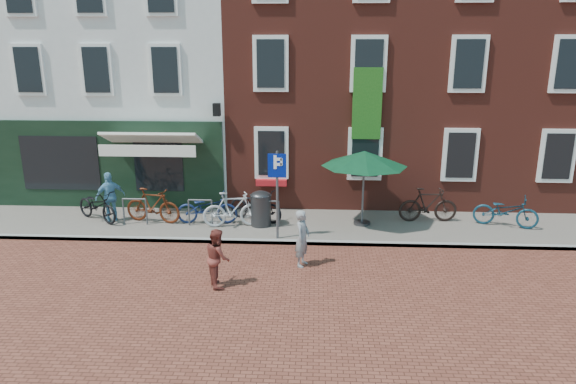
# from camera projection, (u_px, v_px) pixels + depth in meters

# --- Properties ---
(ground) EXTENTS (80.00, 80.00, 0.00)m
(ground) POSITION_uv_depth(u_px,v_px,m) (245.00, 244.00, 14.39)
(ground) COLOR brown
(sidewalk) EXTENTS (24.00, 3.00, 0.10)m
(sidewalk) POSITION_uv_depth(u_px,v_px,m) (284.00, 225.00, 15.76)
(sidewalk) COLOR slate
(sidewalk) RESTS_ON ground
(building_stucco) EXTENTS (8.00, 8.00, 9.00)m
(building_stucco) POSITION_uv_depth(u_px,v_px,m) (140.00, 68.00, 20.17)
(building_stucco) COLOR silver
(building_stucco) RESTS_ON ground
(building_brick_mid) EXTENTS (6.00, 8.00, 10.00)m
(building_brick_mid) POSITION_uv_depth(u_px,v_px,m) (319.00, 55.00, 19.66)
(building_brick_mid) COLOR maroon
(building_brick_mid) RESTS_ON ground
(building_brick_right) EXTENTS (6.00, 8.00, 10.00)m
(building_brick_right) POSITION_uv_depth(u_px,v_px,m) (479.00, 55.00, 19.35)
(building_brick_right) COLOR maroon
(building_brick_right) RESTS_ON ground
(litter_bin) EXTENTS (0.62, 0.62, 1.13)m
(litter_bin) POSITION_uv_depth(u_px,v_px,m) (261.00, 207.00, 15.47)
(litter_bin) COLOR #313032
(litter_bin) RESTS_ON sidewalk
(parking_sign) EXTENTS (0.50, 0.08, 2.50)m
(parking_sign) POSITION_uv_depth(u_px,v_px,m) (277.00, 180.00, 14.09)
(parking_sign) COLOR #4C4C4F
(parking_sign) RESTS_ON sidewalk
(parasol) EXTENTS (2.55, 2.55, 2.36)m
(parasol) POSITION_uv_depth(u_px,v_px,m) (364.00, 156.00, 15.13)
(parasol) COLOR #4C4C4F
(parasol) RESTS_ON sidewalk
(woman) EXTENTS (0.49, 0.61, 1.44)m
(woman) POSITION_uv_depth(u_px,v_px,m) (302.00, 238.00, 12.80)
(woman) COLOR gray
(woman) RESTS_ON ground
(boy) EXTENTS (0.73, 0.81, 1.36)m
(boy) POSITION_uv_depth(u_px,v_px,m) (218.00, 257.00, 11.73)
(boy) COLOR brown
(boy) RESTS_ON ground
(cafe_person) EXTENTS (0.94, 0.83, 1.53)m
(cafe_person) POSITION_uv_depth(u_px,v_px,m) (110.00, 197.00, 15.85)
(cafe_person) COLOR #5F9CBD
(cafe_person) RESTS_ON sidewalk
(bicycle_0) EXTENTS (1.89, 1.55, 0.97)m
(bicycle_0) POSITION_uv_depth(u_px,v_px,m) (97.00, 206.00, 15.92)
(bicycle_0) COLOR black
(bicycle_0) RESTS_ON sidewalk
(bicycle_1) EXTENTS (1.85, 0.85, 1.07)m
(bicycle_1) POSITION_uv_depth(u_px,v_px,m) (153.00, 205.00, 15.75)
(bicycle_1) COLOR #4D1D0C
(bicycle_1) RESTS_ON sidewalk
(bicycle_2) EXTENTS (1.88, 0.76, 0.97)m
(bicycle_2) POSITION_uv_depth(u_px,v_px,m) (207.00, 208.00, 15.68)
(bicycle_2) COLOR navy
(bicycle_2) RESTS_ON sidewalk
(bicycle_3) EXTENTS (1.84, 0.81, 1.07)m
(bicycle_3) POSITION_uv_depth(u_px,v_px,m) (233.00, 209.00, 15.37)
(bicycle_3) COLOR #B3B3B5
(bicycle_3) RESTS_ON sidewalk
(bicycle_4) EXTENTS (1.94, 1.35, 0.97)m
(bicycle_4) POSITION_uv_depth(u_px,v_px,m) (256.00, 205.00, 15.94)
(bicycle_4) COLOR black
(bicycle_4) RESTS_ON sidewalk
(bicycle_5) EXTENTS (1.81, 0.60, 1.07)m
(bicycle_5) POSITION_uv_depth(u_px,v_px,m) (428.00, 205.00, 15.81)
(bicycle_5) COLOR black
(bicycle_5) RESTS_ON sidewalk
(bicycle_6) EXTENTS (1.95, 1.19, 0.97)m
(bicycle_6) POSITION_uv_depth(u_px,v_px,m) (506.00, 211.00, 15.39)
(bicycle_6) COLOR #103445
(bicycle_6) RESTS_ON sidewalk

